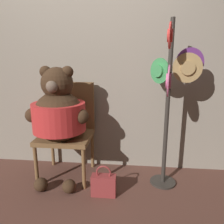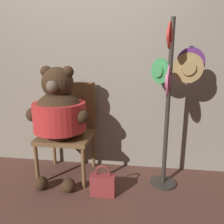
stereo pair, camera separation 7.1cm
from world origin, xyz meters
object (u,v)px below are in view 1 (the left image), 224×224
at_px(teddy_bear, 59,114).
at_px(hat_display_rack, 172,91).
at_px(chair, 68,126).
at_px(handbag_on_ground, 104,185).

height_order(teddy_bear, hat_display_rack, hat_display_rack).
bearing_deg(teddy_bear, chair, 80.84).
bearing_deg(handbag_on_ground, teddy_bear, 154.47).
bearing_deg(hat_display_rack, handbag_on_ground, -157.47).
bearing_deg(handbag_on_ground, hat_display_rack, 22.53).
bearing_deg(teddy_bear, handbag_on_ground, -25.53).
xyz_separation_m(hat_display_rack, handbag_on_ground, (-0.66, -0.27, -0.91)).
height_order(chair, handbag_on_ground, chair).
bearing_deg(chair, handbag_on_ground, -41.76).
distance_m(chair, handbag_on_ground, 0.79).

